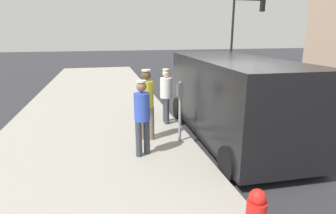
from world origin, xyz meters
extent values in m
plane|color=#2D2D33|center=(0.00, 0.00, 0.00)|extent=(80.00, 80.00, 0.00)
cube|color=#9E998E|center=(3.50, 0.00, 0.07)|extent=(5.00, 32.00, 0.15)
cylinder|color=gray|center=(1.35, 0.02, 0.72)|extent=(0.07, 0.07, 1.15)
cube|color=#4C4C51|center=(1.35, 0.02, 1.44)|extent=(0.14, 0.18, 0.28)
sphere|color=#47474C|center=(1.35, 0.02, 1.61)|extent=(0.12, 0.12, 0.12)
cylinder|color=#383D47|center=(1.36, -1.56, 0.54)|extent=(0.14, 0.14, 0.78)
cylinder|color=#383D47|center=(1.36, -1.34, 0.54)|extent=(0.14, 0.14, 0.78)
cylinder|color=white|center=(1.36, -1.45, 1.22)|extent=(0.34, 0.34, 0.59)
sphere|color=beige|center=(1.36, -1.45, 1.65)|extent=(0.21, 0.21, 0.21)
cylinder|color=silver|center=(1.36, -1.45, 1.76)|extent=(0.20, 0.20, 0.04)
cylinder|color=#383D47|center=(2.46, 0.65, 0.55)|extent=(0.14, 0.14, 0.80)
cylinder|color=#383D47|center=(2.27, 0.54, 0.55)|extent=(0.14, 0.14, 0.80)
cylinder|color=blue|center=(2.36, 0.60, 1.25)|extent=(0.34, 0.34, 0.60)
sphere|color=#8C6647|center=(2.36, 0.60, 1.69)|extent=(0.22, 0.22, 0.22)
cylinder|color=silver|center=(2.36, 0.60, 1.80)|extent=(0.21, 0.21, 0.04)
cylinder|color=#726656|center=(2.22, -0.32, 0.58)|extent=(0.14, 0.14, 0.86)
cylinder|color=#726656|center=(2.02, -0.24, 0.58)|extent=(0.14, 0.14, 0.86)
cylinder|color=yellow|center=(2.12, -0.28, 1.33)|extent=(0.34, 0.34, 0.64)
sphere|color=brown|center=(2.12, -0.28, 1.79)|extent=(0.23, 0.23, 0.23)
cylinder|color=silver|center=(2.12, -0.28, 1.91)|extent=(0.22, 0.22, 0.04)
cube|color=black|center=(-0.15, -0.22, 1.17)|extent=(2.17, 5.26, 1.96)
cube|color=black|center=(-0.23, -2.67, 1.56)|extent=(1.84, 0.14, 0.88)
cylinder|color=black|center=(0.73, -2.30, 0.34)|extent=(0.24, 0.69, 0.68)
cylinder|color=black|center=(-1.17, -2.24, 0.34)|extent=(0.24, 0.69, 0.68)
cylinder|color=black|center=(0.87, 1.79, 0.34)|extent=(0.24, 0.69, 0.68)
cylinder|color=black|center=(-1.03, 1.86, 0.34)|extent=(0.24, 0.69, 0.68)
cylinder|color=black|center=(-5.89, -11.98, 2.60)|extent=(0.16, 0.16, 5.20)
cylinder|color=black|center=(-7.09, -11.98, 5.00)|extent=(2.40, 0.10, 0.10)
cube|color=black|center=(-8.09, -11.98, 4.65)|extent=(0.24, 0.32, 0.80)
sphere|color=red|center=(-8.09, -12.15, 4.90)|extent=(0.17, 0.17, 0.17)
sphere|color=yellow|center=(-8.09, -12.15, 4.65)|extent=(0.17, 0.17, 0.17)
sphere|color=green|center=(-8.09, -12.15, 4.40)|extent=(0.17, 0.17, 0.17)
sphere|color=red|center=(1.45, 3.67, 0.91)|extent=(0.20, 0.20, 0.20)
camera|label=1|loc=(3.12, 6.13, 2.77)|focal=28.96mm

